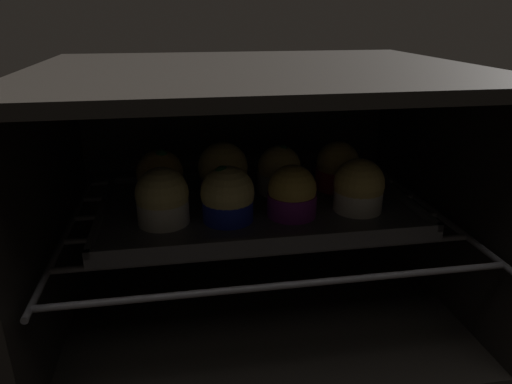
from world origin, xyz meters
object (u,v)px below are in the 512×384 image
Objects in this scene: muffin_row0_col1 at (228,197)px; muffin_row1_col2 at (279,172)px; muffin_row1_col0 at (160,178)px; baking_tray at (256,207)px; muffin_row0_col0 at (162,199)px; muffin_row0_col2 at (292,194)px; muffin_row0_col3 at (359,188)px; muffin_row1_col1 at (223,172)px; muffin_row1_col3 at (337,168)px.

muffin_row1_col2 is at bearing 46.03° from muffin_row0_col1.
muffin_row0_col1 is 0.99× the size of muffin_row1_col0.
muffin_row0_col0 is (-13.51, -4.29, 3.96)cm from baking_tray.
muffin_row1_col2 is (0.23, 9.51, 0.12)cm from muffin_row0_col2.
muffin_row1_col1 is at bearing 154.30° from muffin_row0_col3.
muffin_row1_col3 is at bearing 0.57° from muffin_row1_col0.
muffin_row0_col0 is 12.60cm from muffin_row1_col1.
muffin_row0_col2 is 12.69cm from muffin_row1_col1.
muffin_row1_col2 is 1.00× the size of muffin_row1_col3.
muffin_row0_col1 is at bearing -179.14° from muffin_row0_col2.
muffin_row0_col1 reaches higher than baking_tray.
muffin_row1_col1 reaches higher than muffin_row0_col1.
muffin_row0_col0 is 1.01× the size of muffin_row1_col3.
muffin_row1_col2 reaches higher than baking_tray.
muffin_row1_col3 is (18.58, 0.34, -0.52)cm from muffin_row1_col1.
muffin_row1_col1 reaches higher than muffin_row1_col0.
muffin_row0_col0 is at bearing -136.20° from muffin_row1_col1.
muffin_row0_col2 is at bearing -1.51° from muffin_row0_col0.
muffin_row0_col1 is 1.03× the size of muffin_row1_col2.
muffin_row1_col0 is (-0.47, 8.77, 0.03)cm from muffin_row0_col0.
muffin_row1_col1 is at bearing 134.99° from baking_tray.
muffin_row0_col1 is (8.74, -0.61, -0.03)cm from muffin_row0_col0.
muffin_row0_col3 is 1.00× the size of muffin_row1_col3.
baking_tray is at bearing 162.28° from muffin_row0_col3.
muffin_row1_col0 reaches higher than muffin_row0_col2.
muffin_row1_col1 is at bearing 87.88° from muffin_row0_col1.
muffin_row0_col3 is at bearing -17.72° from baking_tray.
muffin_row1_col1 is 8.99cm from muffin_row1_col2.
baking_tray is at bearing -45.01° from muffin_row1_col1.
muffin_row1_col1 is at bearing -0.34° from muffin_row1_col0.
muffin_row0_col3 is at bearing -17.74° from muffin_row1_col0.
muffin_row0_col3 and muffin_row1_col2 have the same top height.
muffin_row1_col1 is 1.10× the size of muffin_row1_col3.
muffin_row1_col2 is at bearing -179.92° from muffin_row1_col3.
muffin_row1_col0 reaches higher than muffin_row1_col3.
muffin_row1_col2 is 9.62cm from muffin_row1_col3.
muffin_row1_col1 is (-18.60, 8.95, 0.57)cm from muffin_row0_col3.
muffin_row1_col3 is (14.16, 4.76, 3.93)cm from baking_tray.
muffin_row0_col0 is at bearing -153.40° from muffin_row1_col2.
muffin_row0_col3 reaches higher than muffin_row0_col2.
muffin_row1_col1 is (0.35, 9.32, 0.51)cm from muffin_row0_col1.
muffin_row1_col1 is at bearing -178.96° from muffin_row1_col3.
baking_tray is 5.89× the size of muffin_row1_col2.
muffin_row1_col1 reaches higher than muffin_row1_col3.
muffin_row0_col2 is 20.49cm from muffin_row1_col0.
muffin_row0_col1 is at bearing -133.97° from muffin_row1_col2.
muffin_row0_col2 is at bearing -135.98° from muffin_row1_col3.
baking_tray is at bearing 45.79° from muffin_row0_col1.
muffin_row0_col0 is 27.69cm from muffin_row0_col3.
muffin_row1_col3 is at bearing 1.04° from muffin_row1_col1.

